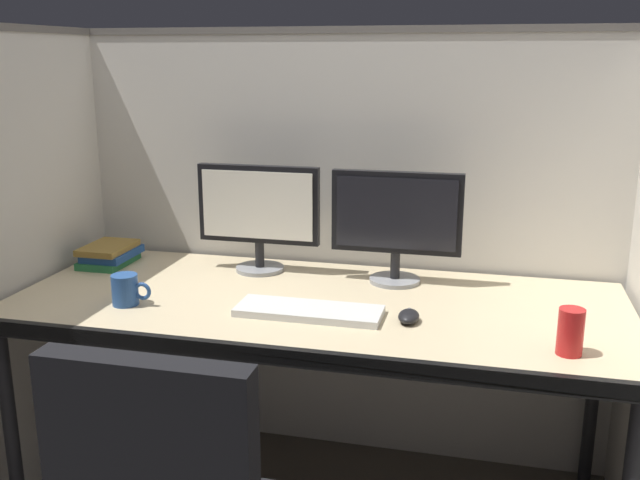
% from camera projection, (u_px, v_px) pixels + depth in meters
% --- Properties ---
extents(cubicle_partition_rear, '(2.21, 0.06, 1.57)m').
position_uv_depth(cubicle_partition_rear, '(345.00, 248.00, 2.61)').
color(cubicle_partition_rear, beige).
rests_on(cubicle_partition_rear, ground).
extents(cubicle_partition_left, '(0.06, 1.41, 1.57)m').
position_uv_depth(cubicle_partition_left, '(16.00, 271.00, 2.33)').
color(cubicle_partition_left, beige).
rests_on(cubicle_partition_left, ground).
extents(desk, '(1.90, 0.80, 0.74)m').
position_uv_depth(desk, '(315.00, 316.00, 2.21)').
color(desk, beige).
rests_on(desk, ground).
extents(monitor_left, '(0.43, 0.17, 0.37)m').
position_uv_depth(monitor_left, '(259.00, 211.00, 2.45)').
color(monitor_left, gray).
rests_on(monitor_left, desk).
extents(monitor_right, '(0.43, 0.17, 0.37)m').
position_uv_depth(monitor_right, '(396.00, 220.00, 2.32)').
color(monitor_right, gray).
rests_on(monitor_right, desk).
extents(keyboard_main, '(0.43, 0.15, 0.02)m').
position_uv_depth(keyboard_main, '(309.00, 311.00, 2.08)').
color(keyboard_main, silver).
rests_on(keyboard_main, desk).
extents(computer_mouse, '(0.06, 0.10, 0.04)m').
position_uv_depth(computer_mouse, '(409.00, 316.00, 2.02)').
color(computer_mouse, black).
rests_on(computer_mouse, desk).
extents(book_stack, '(0.16, 0.22, 0.07)m').
position_uv_depth(book_stack, '(110.00, 254.00, 2.57)').
color(book_stack, '#26723F').
rests_on(book_stack, desk).
extents(coffee_mug, '(0.13, 0.08, 0.09)m').
position_uv_depth(coffee_mug, '(126.00, 290.00, 2.15)').
color(coffee_mug, '#264C8C').
rests_on(coffee_mug, desk).
extents(soda_can, '(0.07, 0.07, 0.12)m').
position_uv_depth(soda_can, '(570.00, 332.00, 1.79)').
color(soda_can, red).
rests_on(soda_can, desk).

